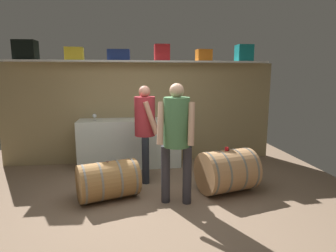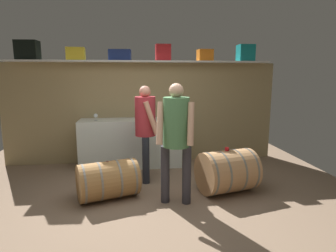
{
  "view_description": "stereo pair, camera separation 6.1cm",
  "coord_description": "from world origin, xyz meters",
  "px_view_note": "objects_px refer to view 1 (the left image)",
  "views": [
    {
      "loc": [
        -0.24,
        -3.55,
        1.79
      ],
      "look_at": [
        0.32,
        0.63,
        1.03
      ],
      "focal_mm": 30.47,
      "sensor_mm": 36.0,
      "label": 1
    },
    {
      "loc": [
        -0.18,
        -3.56,
        1.79
      ],
      "look_at": [
        0.32,
        0.63,
        1.03
      ],
      "focal_mm": 30.47,
      "sensor_mm": 36.0,
      "label": 2
    }
  ],
  "objects_px": {
    "toolcase_yellow": "(74,54)",
    "toolcase_navy": "(119,55)",
    "toolcase_red": "(162,53)",
    "wine_glass": "(95,116)",
    "wine_bottle_clear": "(173,112)",
    "toolcase_black": "(26,50)",
    "tasting_cup": "(227,149)",
    "winemaker_pouring": "(176,131)",
    "visitor_tasting": "(145,123)",
    "toolcase_teal": "(244,53)",
    "wine_barrel_near": "(227,171)",
    "work_cabinet": "(130,143)",
    "toolcase_orange": "(204,55)",
    "wine_barrel_far": "(108,180)"
  },
  "relations": [
    {
      "from": "toolcase_black",
      "to": "tasting_cup",
      "type": "xyz_separation_m",
      "value": [
        3.33,
        -1.67,
        -1.56
      ]
    },
    {
      "from": "toolcase_red",
      "to": "tasting_cup",
      "type": "distance_m",
      "value": 2.4
    },
    {
      "from": "toolcase_yellow",
      "to": "wine_glass",
      "type": "xyz_separation_m",
      "value": [
        0.35,
        -0.26,
        -1.15
      ]
    },
    {
      "from": "toolcase_navy",
      "to": "wine_barrel_near",
      "type": "height_order",
      "value": "toolcase_navy"
    },
    {
      "from": "wine_bottle_clear",
      "to": "work_cabinet",
      "type": "bearing_deg",
      "value": -179.8
    },
    {
      "from": "toolcase_navy",
      "to": "toolcase_orange",
      "type": "xyz_separation_m",
      "value": [
        1.68,
        0.0,
        0.01
      ]
    },
    {
      "from": "tasting_cup",
      "to": "winemaker_pouring",
      "type": "distance_m",
      "value": 0.94
    },
    {
      "from": "wine_barrel_near",
      "to": "visitor_tasting",
      "type": "relative_size",
      "value": 0.59
    },
    {
      "from": "toolcase_red",
      "to": "wine_glass",
      "type": "relative_size",
      "value": 2.3
    },
    {
      "from": "toolcase_black",
      "to": "toolcase_navy",
      "type": "height_order",
      "value": "toolcase_black"
    },
    {
      "from": "wine_barrel_far",
      "to": "visitor_tasting",
      "type": "distance_m",
      "value": 1.15
    },
    {
      "from": "toolcase_navy",
      "to": "wine_barrel_far",
      "type": "relative_size",
      "value": 0.43
    },
    {
      "from": "toolcase_yellow",
      "to": "toolcase_red",
      "type": "xyz_separation_m",
      "value": [
        1.66,
        0.0,
        0.04
      ]
    },
    {
      "from": "toolcase_red",
      "to": "wine_glass",
      "type": "height_order",
      "value": "toolcase_red"
    },
    {
      "from": "winemaker_pouring",
      "to": "wine_bottle_clear",
      "type": "bearing_deg",
      "value": -82.98
    },
    {
      "from": "toolcase_teal",
      "to": "wine_bottle_clear",
      "type": "distance_m",
      "value": 1.89
    },
    {
      "from": "toolcase_orange",
      "to": "wine_bottle_clear",
      "type": "bearing_deg",
      "value": -165.64
    },
    {
      "from": "wine_barrel_far",
      "to": "toolcase_yellow",
      "type": "bearing_deg",
      "value": 93.17
    },
    {
      "from": "toolcase_red",
      "to": "work_cabinet",
      "type": "height_order",
      "value": "toolcase_red"
    },
    {
      "from": "toolcase_black",
      "to": "toolcase_orange",
      "type": "relative_size",
      "value": 1.36
    },
    {
      "from": "work_cabinet",
      "to": "winemaker_pouring",
      "type": "relative_size",
      "value": 1.17
    },
    {
      "from": "work_cabinet",
      "to": "tasting_cup",
      "type": "bearing_deg",
      "value": -45.35
    },
    {
      "from": "toolcase_yellow",
      "to": "wine_bottle_clear",
      "type": "distance_m",
      "value": 2.18
    },
    {
      "from": "toolcase_navy",
      "to": "toolcase_red",
      "type": "relative_size",
      "value": 1.33
    },
    {
      "from": "work_cabinet",
      "to": "tasting_cup",
      "type": "distance_m",
      "value": 2.09
    },
    {
      "from": "wine_barrel_near",
      "to": "tasting_cup",
      "type": "distance_m",
      "value": 0.35
    },
    {
      "from": "toolcase_teal",
      "to": "visitor_tasting",
      "type": "height_order",
      "value": "toolcase_teal"
    },
    {
      "from": "toolcase_black",
      "to": "toolcase_yellow",
      "type": "relative_size",
      "value": 1.18
    },
    {
      "from": "toolcase_navy",
      "to": "winemaker_pouring",
      "type": "distance_m",
      "value": 2.4
    },
    {
      "from": "toolcase_yellow",
      "to": "toolcase_navy",
      "type": "relative_size",
      "value": 0.8
    },
    {
      "from": "toolcase_yellow",
      "to": "toolcase_orange",
      "type": "height_order",
      "value": "toolcase_yellow"
    },
    {
      "from": "tasting_cup",
      "to": "winemaker_pouring",
      "type": "xyz_separation_m",
      "value": [
        -0.83,
        -0.29,
        0.35
      ]
    },
    {
      "from": "winemaker_pouring",
      "to": "toolcase_teal",
      "type": "bearing_deg",
      "value": -116.65
    },
    {
      "from": "work_cabinet",
      "to": "visitor_tasting",
      "type": "relative_size",
      "value": 1.22
    },
    {
      "from": "toolcase_orange",
      "to": "toolcase_teal",
      "type": "relative_size",
      "value": 0.88
    },
    {
      "from": "toolcase_teal",
      "to": "tasting_cup",
      "type": "relative_size",
      "value": 5.4
    },
    {
      "from": "toolcase_black",
      "to": "visitor_tasting",
      "type": "height_order",
      "value": "toolcase_black"
    },
    {
      "from": "toolcase_orange",
      "to": "toolcase_yellow",
      "type": "bearing_deg",
      "value": 178.32
    },
    {
      "from": "toolcase_orange",
      "to": "tasting_cup",
      "type": "height_order",
      "value": "toolcase_orange"
    },
    {
      "from": "toolcase_orange",
      "to": "wine_barrel_far",
      "type": "height_order",
      "value": "toolcase_orange"
    },
    {
      "from": "toolcase_yellow",
      "to": "work_cabinet",
      "type": "bearing_deg",
      "value": -14.6
    },
    {
      "from": "toolcase_yellow",
      "to": "wine_barrel_far",
      "type": "bearing_deg",
      "value": -72.29
    },
    {
      "from": "toolcase_orange",
      "to": "wine_barrel_far",
      "type": "xyz_separation_m",
      "value": [
        -1.83,
        -1.69,
        -1.9
      ]
    },
    {
      "from": "winemaker_pouring",
      "to": "visitor_tasting",
      "type": "height_order",
      "value": "winemaker_pouring"
    },
    {
      "from": "toolcase_navy",
      "to": "toolcase_red",
      "type": "bearing_deg",
      "value": 3.89
    },
    {
      "from": "wine_bottle_clear",
      "to": "toolcase_orange",
      "type": "bearing_deg",
      "value": 16.03
    },
    {
      "from": "toolcase_black",
      "to": "wine_barrel_far",
      "type": "height_order",
      "value": "toolcase_black"
    },
    {
      "from": "toolcase_orange",
      "to": "toolcase_red",
      "type": "bearing_deg",
      "value": 178.32
    },
    {
      "from": "toolcase_black",
      "to": "toolcase_teal",
      "type": "height_order",
      "value": "toolcase_black"
    },
    {
      "from": "work_cabinet",
      "to": "wine_glass",
      "type": "bearing_deg",
      "value": -173.4
    }
  ]
}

